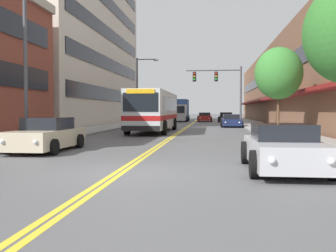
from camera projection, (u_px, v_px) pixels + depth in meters
name	position (u px, v px, depth m)	size (l,w,h in m)	color
ground_plane	(192.00, 124.00, 46.75)	(240.00, 240.00, 0.00)	#565659
sidewalk_left	(135.00, 123.00, 47.59)	(3.46, 106.00, 0.14)	#9E9B96
sidewalk_right	(251.00, 123.00, 45.91)	(3.46, 106.00, 0.14)	#9E9B96
centre_line	(192.00, 124.00, 46.75)	(0.34, 106.00, 0.01)	yellow
office_tower_left	(61.00, 21.00, 43.74)	(12.08, 29.59, 24.12)	beige
storefront_row_right	(302.00, 85.00, 45.02)	(9.10, 68.00, 9.41)	brown
city_bus	(154.00, 110.00, 28.84)	(2.82, 11.20, 3.03)	silver
car_champagne_parked_left_near	(47.00, 135.00, 15.26)	(2.02, 4.52, 1.36)	beige
car_black_parked_left_mid	(151.00, 120.00, 42.19)	(2.03, 4.92, 1.21)	black
car_silver_parked_right_foreground	(283.00, 148.00, 10.26)	(2.05, 4.29, 1.28)	#B7B7BC
car_navy_parked_right_mid	(231.00, 121.00, 37.15)	(2.10, 4.19, 1.26)	#19234C
car_charcoal_parked_right_far	(226.00, 117.00, 52.89)	(2.21, 4.57, 1.37)	#232328
car_red_moving_lead	(205.00, 117.00, 54.83)	(2.07, 4.89, 1.33)	maroon
car_dark_grey_moving_second	(204.00, 116.00, 65.67)	(2.21, 4.84, 1.26)	#38383D
box_truck	(180.00, 110.00, 55.47)	(2.59, 6.84, 3.28)	#B7B7BC
traffic_signal_mast	(221.00, 84.00, 36.04)	(5.33, 0.38, 5.87)	#47474C
street_lamp_left_near	(34.00, 46.00, 15.52)	(2.57, 0.28, 7.13)	#47474C
street_lamp_left_far	(141.00, 85.00, 38.91)	(2.35, 0.28, 7.09)	#47474C
street_tree_right_mid	(279.00, 73.00, 23.48)	(2.97, 2.97, 5.48)	brown
fire_hydrant	(279.00, 131.00, 19.74)	(0.29, 0.21, 0.87)	yellow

